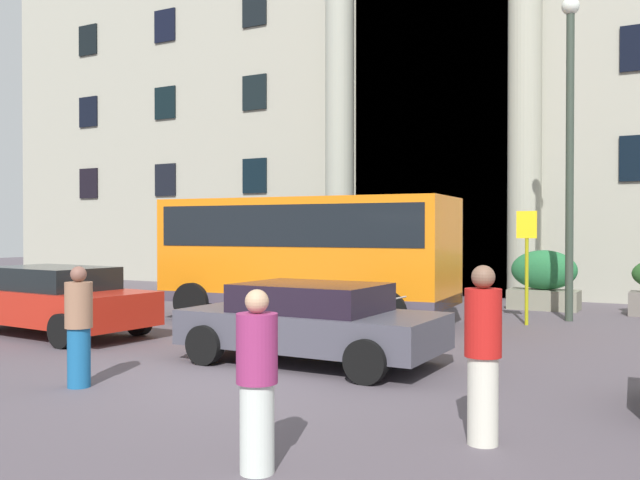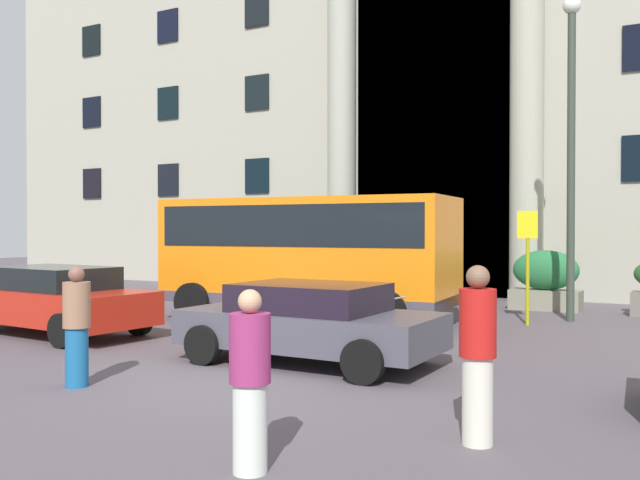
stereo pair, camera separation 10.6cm
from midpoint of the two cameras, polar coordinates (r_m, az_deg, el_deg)
The scene contains 14 objects.
ground_plane at distance 10.18m, azimuth -6.32°, elevation -11.41°, with size 80.00×64.00×0.12m, color #524A52.
office_building_facade at distance 27.18m, azimuth 16.59°, elevation 16.23°, with size 43.19×9.74×18.66m.
orange_minibus at distance 15.70m, azimuth -0.79°, elevation -0.70°, with size 6.78×3.15×2.81m.
bus_stop_sign at distance 15.73m, azimuth 17.07°, elevation -1.15°, with size 0.44×0.08×2.51m.
hedge_planter_far_west at distance 19.00m, azimuth 18.40°, elevation -3.25°, with size 1.77×0.89×1.57m.
hedge_planter_entrance_right at distance 20.87m, azimuth 5.07°, elevation -3.24°, with size 1.55×0.71×1.27m.
hedge_planter_east at distance 23.33m, azimuth -6.34°, elevation -2.71°, with size 1.86×0.99×1.36m.
parked_estate_mid at distance 10.85m, azimuth -0.57°, elevation -6.77°, with size 4.07×2.06×1.26m.
parked_coupe_end at distance 14.77m, azimuth -21.16°, elevation -4.61°, with size 4.61×2.22×1.36m.
motorcycle_far_end at distance 12.72m, azimuth 4.13°, elevation -6.57°, with size 2.05×0.55×0.89m.
pedestrian_woman_with_bag at distance 6.95m, azimuth 13.40°, elevation -9.21°, with size 0.36×0.36×1.76m.
pedestrian_woman_dark_dress at distance 6.05m, azimuth -5.34°, elevation -11.60°, with size 0.36×0.36×1.59m.
pedestrian_man_crossing at distance 9.76m, azimuth -19.28°, elevation -6.79°, with size 0.36×0.36×1.62m.
lamppost_plaza_centre at distance 16.88m, azimuth 20.34°, elevation 8.39°, with size 0.40×0.40×7.42m.
Camera 2 is at (5.85, -8.05, 2.10)m, focal length 38.48 mm.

